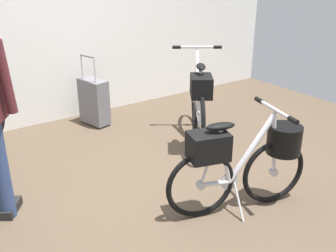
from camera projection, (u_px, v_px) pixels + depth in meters
name	position (u px, v px, depth m)	size (l,w,h in m)	color
ground_plane	(164.00, 200.00, 3.18)	(6.49, 6.49, 0.00)	brown
back_wall	(50.00, 0.00, 4.34)	(6.49, 0.10, 2.78)	white
folding_bike_foreground	(245.00, 158.00, 2.92)	(1.12, 0.54, 0.81)	black
display_bike_left	(198.00, 103.00, 4.05)	(0.81, 1.16, 0.96)	black
rolling_suitcase	(94.00, 101.00, 4.57)	(0.26, 0.39, 0.83)	slate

